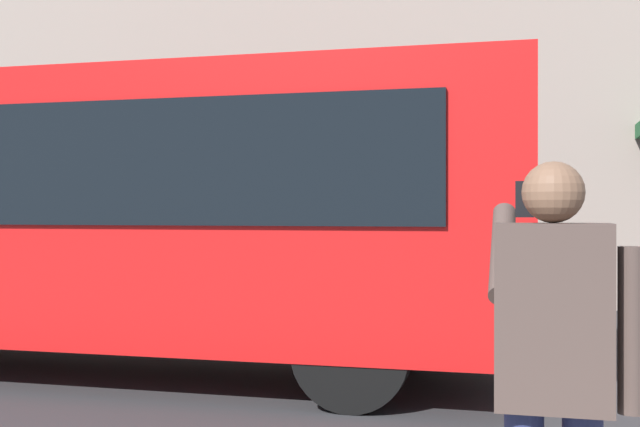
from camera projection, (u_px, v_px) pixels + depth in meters
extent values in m
plane|color=#2B2B2D|center=(573.00, 388.00, 7.61)|extent=(60.00, 60.00, 0.00)
cube|color=red|center=(98.00, 209.00, 8.55)|extent=(9.00, 2.50, 2.60)
cube|color=black|center=(26.00, 164.00, 7.33)|extent=(7.60, 0.06, 1.10)
cylinder|color=black|center=(395.00, 318.00, 8.86)|extent=(1.00, 0.28, 1.00)
cylinder|color=black|center=(352.00, 352.00, 6.73)|extent=(1.00, 0.28, 1.00)
cube|color=#473833|center=(553.00, 316.00, 2.86)|extent=(0.40, 0.24, 0.66)
sphere|color=brown|center=(553.00, 192.00, 2.86)|extent=(0.22, 0.22, 0.22)
cylinder|color=#473833|center=(631.00, 330.00, 2.79)|extent=(0.09, 0.09, 0.58)
cylinder|color=#473833|center=(503.00, 251.00, 3.06)|extent=(0.09, 0.48, 0.37)
cube|color=black|center=(525.00, 199.00, 3.17)|extent=(0.07, 0.01, 0.14)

